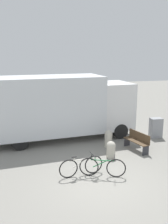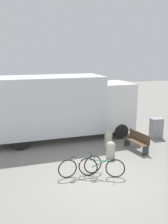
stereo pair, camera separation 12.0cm
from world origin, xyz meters
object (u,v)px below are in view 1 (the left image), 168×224
Objects in this scene: bicycle_near at (81,166)px; bollard_near_bench at (111,149)px; park_bench at (137,141)px; bicycle_middle at (102,167)px; utility_box at (156,128)px; delivery_truck at (62,105)px; bollard_far_bench at (108,138)px.

bollard_near_bench is (1.66, 1.34, 0.01)m from bicycle_near.
bicycle_middle is (-2.43, -2.15, -0.08)m from park_bench.
utility_box is (4.24, 3.64, 0.15)m from bicycle_middle.
delivery_truck is 4.45× the size of bicycle_near.
bicycle_near is 1.05× the size of bicycle_middle.
park_bench is 0.87× the size of bicycle_near.
bicycle_near is at bearing -94.30° from delivery_truck.
bollard_near_bench is (-1.52, -0.54, -0.07)m from park_bench.
utility_box reaches higher than bollard_near_bench.
delivery_truck reaches higher than bollard_near_bench.
delivery_truck is at bearing 168.01° from utility_box.
park_bench is at bearing 61.45° from bicycle_middle.
utility_box is at bearing 14.88° from bollard_far_bench.
utility_box is at bearing 60.62° from bicycle_middle.
park_bench reaches higher than bicycle_near.
utility_box is (4.99, 3.37, 0.15)m from bicycle_near.
park_bench is 1.73× the size of bollard_far_bench.
bicycle_middle is at bearing 116.29° from park_bench.
bollard_near_bench is at bearing 31.15° from bicycle_near.
bicycle_middle is at bearing -85.25° from delivery_truck.
bicycle_middle is 3.08m from bollard_far_bench.
bollard_near_bench is at bearing 80.37° from bicycle_middle.
delivery_truck is 3.06m from bollard_far_bench.
bicycle_middle is at bearing -119.61° from bollard_near_bench.
delivery_truck is 4.32m from park_bench.
delivery_truck is at bearing 136.92° from bollard_far_bench.
park_bench reaches higher than bicycle_middle.
park_bench is 3.70m from bicycle_near.
utility_box is (3.02, 0.80, 0.07)m from bollard_far_bench.
bollard_far_bench is (0.30, 1.23, 0.07)m from bollard_near_bench.
delivery_truck is 5.14× the size of park_bench.
bollard_far_bench is at bearing -47.79° from delivery_truck.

